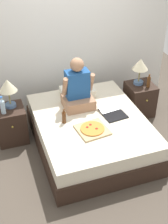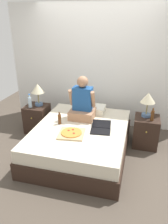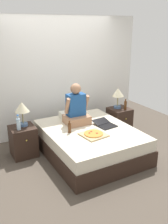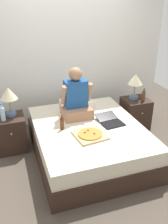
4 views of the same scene
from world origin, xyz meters
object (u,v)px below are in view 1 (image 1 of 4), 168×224
at_px(nightstand_left, 11,124).
at_px(lamp_on_right_nightstand, 140,66).
at_px(bed, 91,132).
at_px(pizza_box, 92,129).
at_px(nightstand_right, 140,99).
at_px(laptop, 113,113).
at_px(lamp_on_left_nightstand, 8,87).
at_px(beer_bottle_on_bed, 64,117).
at_px(beer_bottle, 149,82).
at_px(water_bottle, 3,107).
at_px(person_seated, 78,89).

bearing_deg(nightstand_left, lamp_on_right_nightstand, 1.34).
bearing_deg(bed, nightstand_left, 153.52).
relative_size(nightstand_left, pizza_box, 1.26).
xyz_separation_m(bed, pizza_box, (-0.08, -0.27, 0.27)).
height_order(nightstand_right, pizza_box, nightstand_right).
xyz_separation_m(bed, laptop, (0.35, -0.01, 0.28)).
xyz_separation_m(lamp_on_left_nightstand, nightstand_right, (2.14, -0.05, -0.61)).
height_order(nightstand_right, beer_bottle_on_bed, beer_bottle_on_bed).
distance_m(lamp_on_right_nightstand, beer_bottle, 0.29).
xyz_separation_m(nightstand_left, nightstand_right, (2.18, 0.00, 0.00)).
bearing_deg(pizza_box, nightstand_left, 141.09).
bearing_deg(lamp_on_right_nightstand, beer_bottle_on_bed, -158.71).
bearing_deg(beer_bottle, lamp_on_left_nightstand, 176.11).
height_order(nightstand_right, laptop, laptop).
height_order(nightstand_right, beer_bottle, beer_bottle).
relative_size(bed, laptop, 4.35).
xyz_separation_m(nightstand_right, lamp_on_right_nightstand, (-0.03, 0.05, 0.61)).
bearing_deg(beer_bottle, beer_bottle_on_bed, -165.02).
distance_m(lamp_on_left_nightstand, lamp_on_right_nightstand, 2.11).
xyz_separation_m(lamp_on_left_nightstand, water_bottle, (-0.12, -0.14, -0.22)).
xyz_separation_m(lamp_on_left_nightstand, person_seated, (0.98, -0.21, -0.10)).
height_order(lamp_on_right_nightstand, person_seated, person_seated).
xyz_separation_m(nightstand_left, lamp_on_right_nightstand, (2.15, 0.05, 0.61)).
height_order(lamp_on_left_nightstand, beer_bottle_on_bed, lamp_on_left_nightstand).
xyz_separation_m(nightstand_left, lamp_on_left_nightstand, (0.04, 0.05, 0.61)).
distance_m(person_seated, beer_bottle_on_bed, 0.51).
bearing_deg(water_bottle, nightstand_left, 48.35).
relative_size(bed, person_seated, 2.48).
bearing_deg(beer_bottle, bed, -159.10).
bearing_deg(bed, water_bottle, 158.83).
xyz_separation_m(water_bottle, beer_bottle_on_bed, (0.78, -0.42, -0.08)).
distance_m(lamp_on_left_nightstand, pizza_box, 1.35).
bearing_deg(nightstand_left, person_seated, -9.14).
relative_size(lamp_on_left_nightstand, water_bottle, 1.63).
relative_size(nightstand_left, lamp_on_right_nightstand, 1.25).
bearing_deg(laptop, pizza_box, -147.92).
xyz_separation_m(water_bottle, nightstand_right, (2.26, 0.09, -0.39)).
xyz_separation_m(nightstand_left, person_seated, (1.02, -0.16, 0.51)).
height_order(lamp_on_right_nightstand, laptop, lamp_on_right_nightstand).
xyz_separation_m(bed, beer_bottle_on_bed, (-0.39, 0.03, 0.35)).
height_order(nightstand_left, laptop, laptop).
xyz_separation_m(bed, beer_bottle, (1.16, 0.44, 0.41)).
relative_size(person_seated, beer_bottle_on_bed, 3.55).
distance_m(water_bottle, laptop, 1.59).
bearing_deg(person_seated, beer_bottle_on_bed, -132.14).
bearing_deg(lamp_on_right_nightstand, beer_bottle, -56.31).
relative_size(bed, beer_bottle_on_bed, 8.81).
bearing_deg(bed, lamp_on_right_nightstand, 29.23).
relative_size(bed, pizza_box, 4.34).
distance_m(water_bottle, beer_bottle, 2.33).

